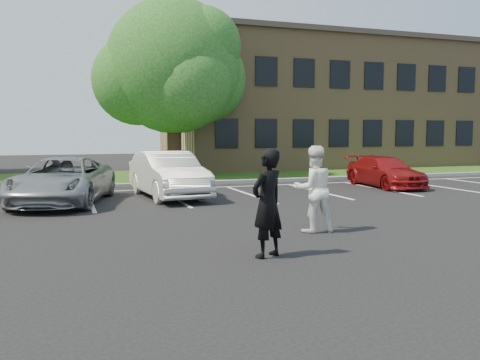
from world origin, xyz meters
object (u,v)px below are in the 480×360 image
Objects in this scene: car_silver_minivan at (63,181)px; car_red_compact at (385,172)px; office_building at (332,105)px; man_white_shirt at (314,189)px; car_white_sedan at (168,175)px; man_black_suit at (267,203)px; tree at (175,70)px.

car_silver_minivan is 1.23× the size of car_red_compact.
car_red_compact is at bearing -110.31° from office_building.
car_silver_minivan is at bearing -45.92° from man_white_shirt.
office_building is 4.59× the size of car_white_sedan.
office_building is at bearing -115.07° from man_white_shirt.
office_building is 24.50m from man_white_shirt.
man_black_suit reaches higher than man_white_shirt.
tree is 9.09m from car_white_sedan.
office_building is 5.16× the size of car_red_compact.
car_red_compact is at bearing -2.65° from car_white_sedan.
tree reaches higher than man_white_shirt.
man_black_suit is 13.17m from car_red_compact.
office_building is 2.55× the size of tree.
car_red_compact is (-4.95, -13.39, -3.53)m from office_building.
tree is 15.42m from man_white_shirt.
car_silver_minivan is at bearing -123.54° from tree.
man_white_shirt is at bearing -89.83° from tree.
man_black_suit reaches higher than car_red_compact.
car_silver_minivan is 1.09× the size of car_white_sedan.
tree is 1.65× the size of car_silver_minivan.
car_red_compact is (7.27, 7.60, -0.36)m from man_white_shirt.
man_black_suit is at bearing -121.72° from office_building.
man_white_shirt reaches higher than car_red_compact.
car_white_sedan is (-1.89, -7.64, -4.54)m from tree.
car_silver_minivan is at bearing -94.13° from man_black_suit.
man_black_suit is 9.24m from car_silver_minivan.
car_silver_minivan is at bearing -177.98° from car_white_sedan.
car_silver_minivan is (-17.63, -14.29, -3.42)m from office_building.
office_building is 13.80m from tree.
tree reaches higher than car_silver_minivan.
tree is 11.29m from car_red_compact.
car_red_compact is at bearing -160.64° from man_black_suit.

